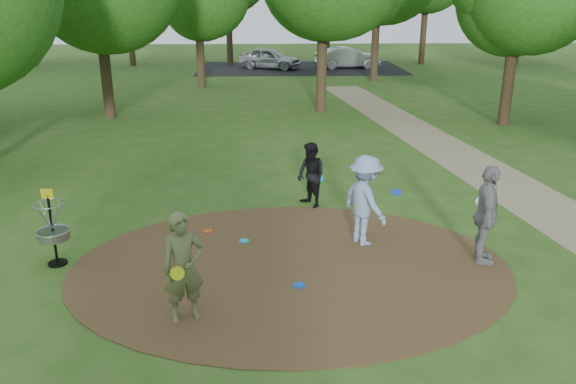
{
  "coord_description": "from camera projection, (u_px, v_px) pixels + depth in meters",
  "views": [
    {
      "loc": [
        -0.42,
        -9.63,
        4.96
      ],
      "look_at": [
        0.0,
        1.2,
        1.1
      ],
      "focal_mm": 35.0,
      "sensor_mm": 36.0,
      "label": 1
    }
  ],
  "objects": [
    {
      "name": "ground",
      "position": [
        290.0,
        267.0,
        10.74
      ],
      "size": [
        100.0,
        100.0,
        0.0
      ],
      "primitive_type": "plane",
      "color": "#2D5119",
      "rests_on": "ground"
    },
    {
      "name": "dirt_clearing",
      "position": [
        290.0,
        267.0,
        10.74
      ],
      "size": [
        8.4,
        8.4,
        0.02
      ],
      "primitive_type": "cylinder",
      "color": "#47301C",
      "rests_on": "ground"
    },
    {
      "name": "footpath",
      "position": [
        570.0,
        222.0,
        12.86
      ],
      "size": [
        7.55,
        39.89,
        0.01
      ],
      "primitive_type": "cube",
      "rotation": [
        0.0,
        0.0,
        0.14
      ],
      "color": "#8C7A5B",
      "rests_on": "ground"
    },
    {
      "name": "parking_lot",
      "position": [
        301.0,
        68.0,
        39.05
      ],
      "size": [
        14.0,
        8.0,
        0.01
      ],
      "primitive_type": "cube",
      "color": "black",
      "rests_on": "ground"
    },
    {
      "name": "player_observer_with_disc",
      "position": [
        183.0,
        268.0,
        8.75
      ],
      "size": [
        0.78,
        0.65,
        1.81
      ],
      "color": "#606A3D",
      "rests_on": "ground"
    },
    {
      "name": "player_throwing_with_disc",
      "position": [
        365.0,
        201.0,
        11.46
      ],
      "size": [
        1.37,
        1.41,
        1.9
      ],
      "color": "#849BC5",
      "rests_on": "ground"
    },
    {
      "name": "player_walking_with_disc",
      "position": [
        311.0,
        175.0,
        13.54
      ],
      "size": [
        0.92,
        0.97,
        1.59
      ],
      "color": "black",
      "rests_on": "ground"
    },
    {
      "name": "player_waiting_with_disc",
      "position": [
        486.0,
        215.0,
        10.62
      ],
      "size": [
        0.75,
        1.23,
        1.96
      ],
      "color": "gray",
      "rests_on": "ground"
    },
    {
      "name": "disc_ground_cyan",
      "position": [
        244.0,
        241.0,
        11.8
      ],
      "size": [
        0.22,
        0.22,
        0.02
      ],
      "primitive_type": "cylinder",
      "color": "#179AB9",
      "rests_on": "dirt_clearing"
    },
    {
      "name": "disc_ground_blue",
      "position": [
        299.0,
        285.0,
        10.02
      ],
      "size": [
        0.22,
        0.22,
        0.02
      ],
      "primitive_type": "cylinder",
      "color": "blue",
      "rests_on": "dirt_clearing"
    },
    {
      "name": "disc_ground_red",
      "position": [
        208.0,
        231.0,
        12.28
      ],
      "size": [
        0.22,
        0.22,
        0.02
      ],
      "primitive_type": "cylinder",
      "color": "#D04414",
      "rests_on": "dirt_clearing"
    },
    {
      "name": "car_left",
      "position": [
        270.0,
        58.0,
        38.39
      ],
      "size": [
        4.54,
        3.13,
        1.43
      ],
      "primitive_type": "imported",
      "rotation": [
        0.0,
        0.0,
        1.19
      ],
      "color": "#B4B8BC",
      "rests_on": "ground"
    },
    {
      "name": "car_right",
      "position": [
        347.0,
        58.0,
        38.7
      ],
      "size": [
        4.56,
        2.23,
        1.44
      ],
      "primitive_type": "imported",
      "rotation": [
        0.0,
        0.0,
        1.74
      ],
      "color": "#B7BCC0",
      "rests_on": "ground"
    },
    {
      "name": "disc_golf_basket",
      "position": [
        51.0,
        222.0,
        10.56
      ],
      "size": [
        0.63,
        0.63,
        1.54
      ],
      "color": "black",
      "rests_on": "ground"
    }
  ]
}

